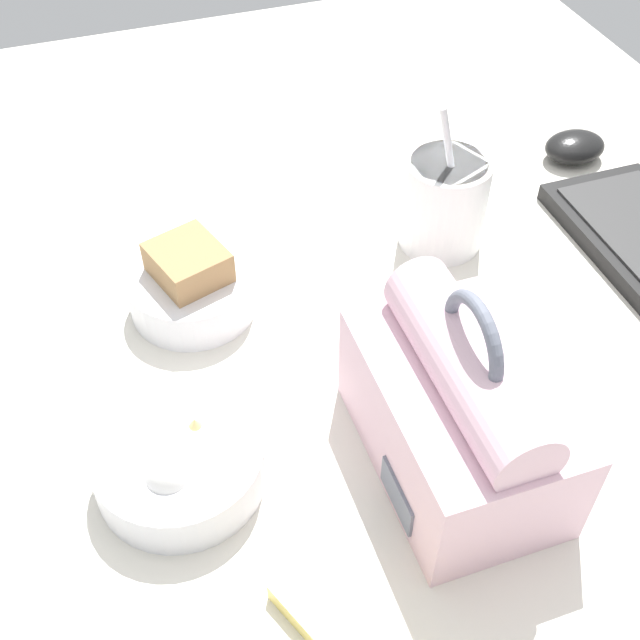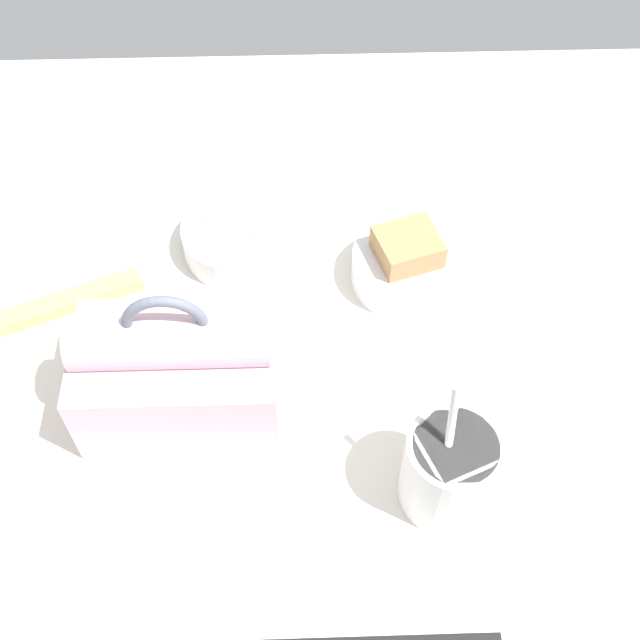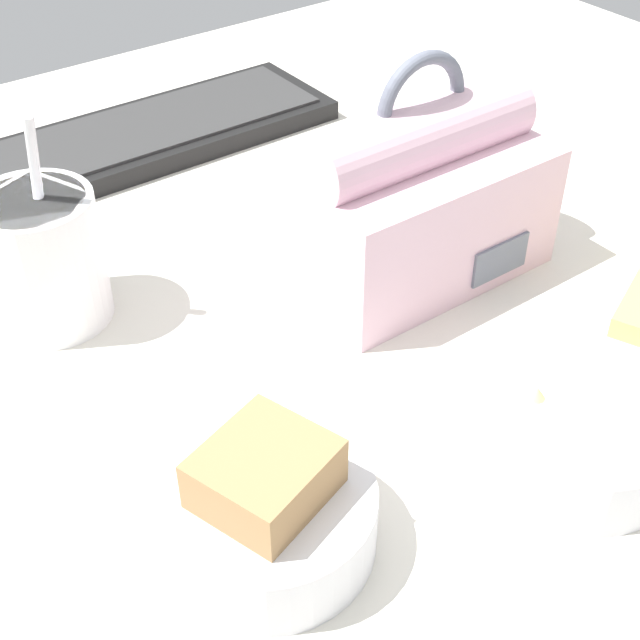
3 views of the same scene
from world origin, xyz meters
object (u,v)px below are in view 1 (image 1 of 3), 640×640
soup_cup (444,201)px  bento_bowl_snacks (180,463)px  computer_mouse (575,147)px  lunch_bag (459,410)px  bento_bowl_sandwich (192,286)px

soup_cup → bento_bowl_snacks: soup_cup is taller
computer_mouse → bento_bowl_snacks: bearing=-61.6°
lunch_bag → computer_mouse: 46.06cm
lunch_bag → soup_cup: 27.07cm
soup_cup → bento_bowl_snacks: (19.83, -31.27, -2.93)cm
lunch_bag → bento_bowl_sandwich: bearing=-146.7°
soup_cup → lunch_bag: bearing=-23.1°
bento_bowl_snacks → soup_cup: bearing=122.4°
lunch_bag → computer_mouse: lunch_bag is taller
soup_cup → bento_bowl_sandwich: bearing=-87.2°
bento_bowl_snacks → computer_mouse: size_ratio=1.85×
bento_bowl_sandwich → bento_bowl_snacks: bearing=-15.5°
bento_bowl_sandwich → bento_bowl_snacks: bento_bowl_sandwich is taller
lunch_bag → bento_bowl_sandwich: size_ratio=1.61×
lunch_bag → soup_cup: bearing=156.9°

